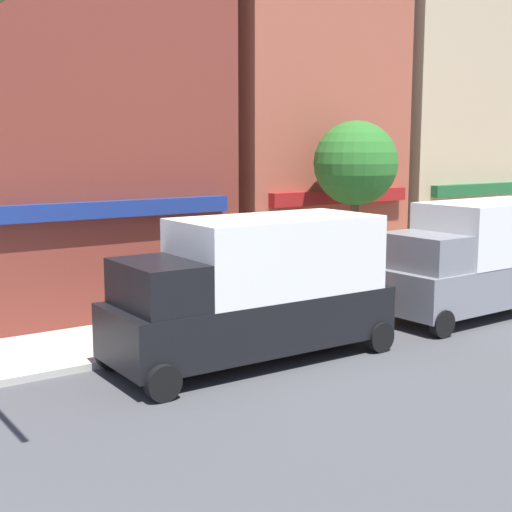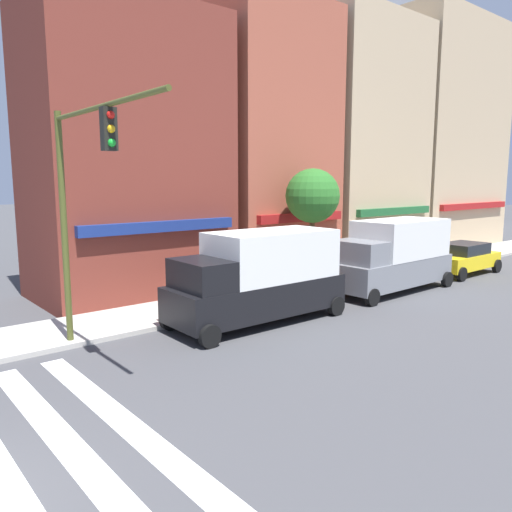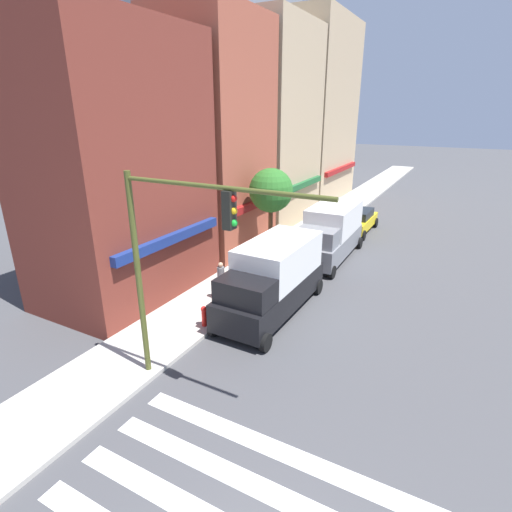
# 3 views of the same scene
# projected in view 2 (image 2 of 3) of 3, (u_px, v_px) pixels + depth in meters

# --- Properties ---
(storefront_row) EXTENTS (32.67, 5.30, 15.57)m
(storefront_row) POSITION_uv_depth(u_px,v_px,m) (348.00, 142.00, 28.75)
(storefront_row) COLOR maroon
(storefront_row) RESTS_ON ground_plane
(traffic_signal) EXTENTS (0.32, 6.02, 6.56)m
(traffic_signal) POSITION_uv_depth(u_px,v_px,m) (81.00, 187.00, 12.67)
(traffic_signal) COLOR #474C1E
(traffic_signal) RESTS_ON ground_plane
(box_truck_black) EXTENTS (6.23, 2.42, 3.04)m
(box_truck_black) POSITION_uv_depth(u_px,v_px,m) (260.00, 276.00, 16.52)
(box_truck_black) COLOR black
(box_truck_black) RESTS_ON ground_plane
(box_truck_grey) EXTENTS (6.24, 2.42, 3.04)m
(box_truck_grey) POSITION_uv_depth(u_px,v_px,m) (393.00, 254.00, 21.23)
(box_truck_grey) COLOR slate
(box_truck_grey) RESTS_ON ground_plane
(sedan_yellow) EXTENTS (4.41, 2.02, 1.59)m
(sedan_yellow) POSITION_uv_depth(u_px,v_px,m) (463.00, 258.00, 25.18)
(sedan_yellow) COLOR yellow
(sedan_yellow) RESTS_ON ground_plane
(pedestrian_grey_coat) EXTENTS (0.32, 0.32, 1.77)m
(pedestrian_grey_coat) POSITION_uv_depth(u_px,v_px,m) (211.00, 281.00, 18.20)
(pedestrian_grey_coat) COLOR #23232D
(pedestrian_grey_coat) RESTS_ON sidewalk_left
(fire_hydrant) EXTENTS (0.24, 0.24, 0.84)m
(fire_hydrant) POSITION_uv_depth(u_px,v_px,m) (166.00, 307.00, 16.33)
(fire_hydrant) COLOR red
(fire_hydrant) RESTS_ON sidewalk_left
(street_tree) EXTENTS (2.37, 2.37, 5.08)m
(street_tree) POSITION_uv_depth(u_px,v_px,m) (313.00, 196.00, 21.70)
(street_tree) COLOR brown
(street_tree) RESTS_ON sidewalk_left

